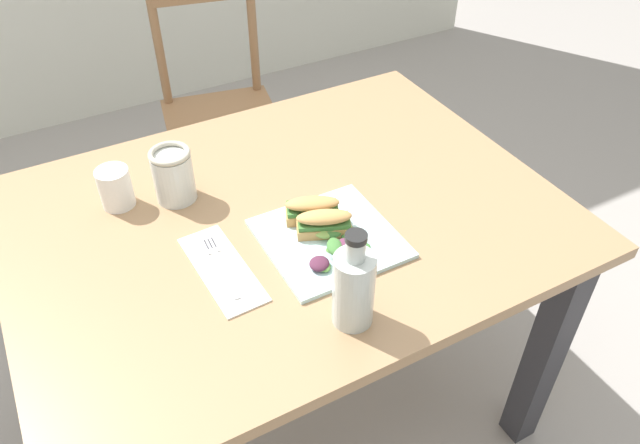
% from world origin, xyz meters
% --- Properties ---
extents(ground_plane, '(8.58, 8.58, 0.00)m').
position_xyz_m(ground_plane, '(0.00, 0.00, 0.00)').
color(ground_plane, gray).
extents(dining_table, '(1.19, 0.90, 0.74)m').
position_xyz_m(dining_table, '(0.02, -0.06, 0.61)').
color(dining_table, '#997551').
rests_on(dining_table, ground).
extents(chair_wooden_far, '(0.47, 0.47, 0.87)m').
position_xyz_m(chair_wooden_far, '(0.21, 0.89, 0.45)').
color(chair_wooden_far, '#8E6642').
rests_on(chair_wooden_far, ground).
extents(plate_lunch, '(0.27, 0.27, 0.01)m').
position_xyz_m(plate_lunch, '(0.06, -0.19, 0.74)').
color(plate_lunch, silver).
rests_on(plate_lunch, dining_table).
extents(sandwich_half_front, '(0.12, 0.09, 0.06)m').
position_xyz_m(sandwich_half_front, '(0.06, -0.17, 0.78)').
color(sandwich_half_front, tan).
rests_on(sandwich_half_front, plate_lunch).
extents(sandwich_half_back, '(0.12, 0.09, 0.06)m').
position_xyz_m(sandwich_half_back, '(0.06, -0.12, 0.78)').
color(sandwich_half_back, tan).
rests_on(sandwich_half_back, plate_lunch).
extents(salad_mixed_greens, '(0.15, 0.13, 0.03)m').
position_xyz_m(salad_mixed_greens, '(0.06, -0.23, 0.76)').
color(salad_mixed_greens, '#6B9E47').
rests_on(salad_mixed_greens, plate_lunch).
extents(napkin_folded, '(0.10, 0.26, 0.00)m').
position_xyz_m(napkin_folded, '(-0.17, -0.16, 0.74)').
color(napkin_folded, silver).
rests_on(napkin_folded, dining_table).
extents(fork_on_napkin, '(0.03, 0.19, 0.00)m').
position_xyz_m(fork_on_napkin, '(-0.17, -0.14, 0.75)').
color(fork_on_napkin, silver).
rests_on(fork_on_napkin, napkin_folded).
extents(bottle_cold_brew, '(0.08, 0.08, 0.20)m').
position_xyz_m(bottle_cold_brew, '(-0.01, -0.39, 0.81)').
color(bottle_cold_brew, black).
rests_on(bottle_cold_brew, dining_table).
extents(mason_jar_iced_tea, '(0.09, 0.09, 0.13)m').
position_xyz_m(mason_jar_iced_tea, '(-0.17, 0.10, 0.80)').
color(mason_jar_iced_tea, '#995623').
rests_on(mason_jar_iced_tea, dining_table).
extents(cup_extra_side, '(0.07, 0.07, 0.09)m').
position_xyz_m(cup_extra_side, '(-0.29, 0.14, 0.79)').
color(cup_extra_side, white).
rests_on(cup_extra_side, dining_table).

